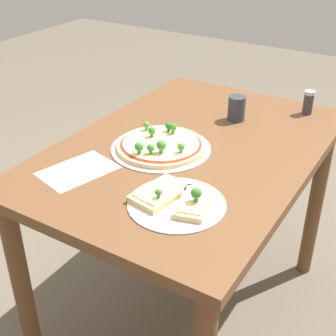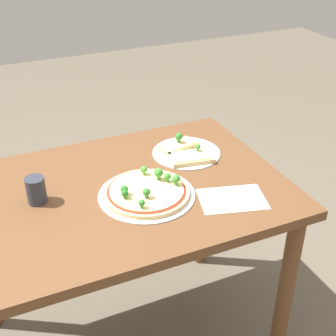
{
  "view_description": "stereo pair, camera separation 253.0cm",
  "coord_description": "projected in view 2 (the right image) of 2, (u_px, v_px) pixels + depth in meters",
  "views": [
    {
      "loc": [
        -1.21,
        -0.66,
        1.48
      ],
      "look_at": [
        -0.2,
        -0.03,
        0.79
      ],
      "focal_mm": 50.0,
      "sensor_mm": 36.0,
      "label": 1
    },
    {
      "loc": [
        0.39,
        1.29,
        1.66
      ],
      "look_at": [
        -0.2,
        -0.03,
        0.79
      ],
      "focal_mm": 50.0,
      "sensor_mm": 36.0,
      "label": 2
    }
  ],
  "objects": [
    {
      "name": "pizza_tray_whole",
      "position": [
        147.0,
        192.0,
        1.56
      ],
      "size": [
        0.33,
        0.33,
        0.07
      ],
      "color": "silver",
      "rests_on": "dining_table"
    },
    {
      "name": "paper_menu",
      "position": [
        232.0,
        199.0,
        1.55
      ],
      "size": [
        0.25,
        0.2,
        0.0
      ],
      "primitive_type": "cube",
      "rotation": [
        0.0,
        0.0,
        -0.27
      ],
      "color": "silver",
      "rests_on": "dining_table"
    },
    {
      "name": "drinking_cup",
      "position": [
        36.0,
        190.0,
        1.52
      ],
      "size": [
        0.06,
        0.06,
        0.09
      ],
      "primitive_type": "cylinder",
      "color": "#2D333D",
      "rests_on": "dining_table"
    },
    {
      "name": "pizza_tray_slice",
      "position": [
        186.0,
        152.0,
        1.81
      ],
      "size": [
        0.26,
        0.26,
        0.06
      ],
      "color": "silver",
      "rests_on": "dining_table"
    },
    {
      "name": "dining_table",
      "position": [
        121.0,
        216.0,
        1.66
      ],
      "size": [
        1.14,
        0.78,
        0.77
      ],
      "color": "brown",
      "rests_on": "ground_plane"
    }
  ]
}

